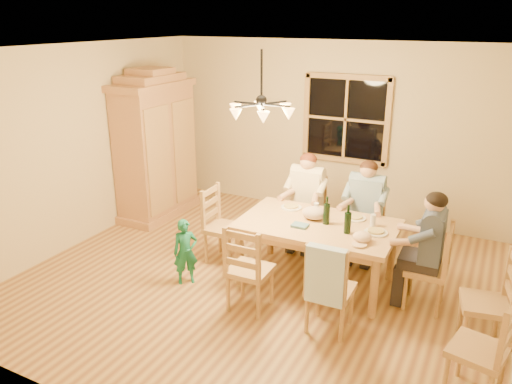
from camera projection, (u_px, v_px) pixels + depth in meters
The scene contains 31 objects.
floor at pixel (261, 280), 6.05m from camera, with size 5.50×5.50×0.00m, color brown.
ceiling at pixel (262, 49), 5.15m from camera, with size 5.50×5.00×0.02m, color white.
wall_back at pixel (333, 131), 7.70m from camera, with size 5.50×0.02×2.70m, color beige.
wall_left at pixel (80, 146), 6.78m from camera, with size 0.02×5.00×2.70m, color beige.
window at pixel (346, 119), 7.52m from camera, with size 1.30×0.06×1.30m.
chandelier at pixel (261, 109), 5.36m from camera, with size 0.77×0.68×0.71m.
armoire at pixel (156, 150), 7.75m from camera, with size 0.66×1.40×2.30m.
dining_table at pixel (317, 231), 5.80m from camera, with size 1.82×1.13×0.76m.
chair_far_left at pixel (306, 226), 6.83m from camera, with size 0.45×0.43×0.99m.
chair_far_right at pixel (363, 237), 6.50m from camera, with size 0.45×0.43×0.99m.
chair_near_left at pixel (250, 282), 5.39m from camera, with size 0.45×0.43×0.99m.
chair_near_right at pixel (330, 302), 5.02m from camera, with size 0.45×0.43×0.99m.
chair_end_left at pixel (224, 239), 6.44m from camera, with size 0.43×0.45×0.99m.
chair_end_right at pixel (425, 282), 5.41m from camera, with size 0.43×0.45×0.99m.
adult_woman at pixel (307, 189), 6.65m from camera, with size 0.40×0.43×0.87m.
adult_plaid_man at pixel (366, 198), 6.32m from camera, with size 0.40×0.43×0.87m.
adult_slate_man at pixel (431, 236), 5.23m from camera, with size 0.43×0.40×0.87m.
towel at pixel (326, 276), 4.72m from camera, with size 0.38×0.10×0.58m, color #B2D0F1.
wine_bottle_a at pixel (327, 210), 5.69m from camera, with size 0.08×0.08×0.33m, color black.
wine_bottle_b at pixel (348, 219), 5.45m from camera, with size 0.08×0.08×0.33m, color black.
plate_woman at pixel (291, 207), 6.21m from camera, with size 0.26×0.26×0.02m, color white.
plate_plaid at pixel (355, 218), 5.89m from camera, with size 0.26×0.26×0.02m, color white.
plate_slate at pixel (376, 232), 5.50m from camera, with size 0.26×0.26×0.02m, color white.
wine_glass_a at pixel (316, 208), 6.01m from camera, with size 0.06×0.06×0.14m, color silver.
wine_glass_b at pixel (373, 220), 5.67m from camera, with size 0.06×0.06×0.14m, color silver.
cap at pixel (362, 237), 5.28m from camera, with size 0.20×0.20×0.11m, color #D7B18F.
napkin at pixel (300, 225), 5.66m from camera, with size 0.18×0.14×0.03m, color slate.
cloth_bundle at pixel (314, 213), 5.86m from camera, with size 0.28×0.22×0.15m, color tan.
child at pixel (186, 252), 5.87m from camera, with size 0.29×0.19×0.80m, color #186F53.
chair_spare_front at pixel (475, 366), 4.11m from camera, with size 0.51×0.52×0.99m.
chair_spare_back at pixel (482, 318), 4.76m from camera, with size 0.49×0.51×0.99m.
Camera 1 is at (2.38, -4.79, 3.03)m, focal length 35.00 mm.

